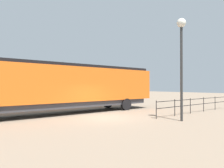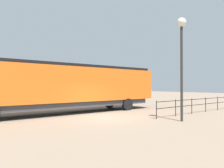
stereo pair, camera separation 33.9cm
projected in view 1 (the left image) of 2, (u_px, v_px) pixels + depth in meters
name	position (u px, v px, depth m)	size (l,w,h in m)	color
ground_plane	(106.00, 118.00, 15.02)	(120.00, 120.00, 0.00)	#84705B
locomotive	(71.00, 86.00, 17.54)	(3.04, 17.37, 4.00)	orange
lamp_post	(181.00, 45.00, 13.56)	(0.58, 0.58, 6.59)	#2D2D2D
platform_fence	(197.00, 103.00, 17.84)	(0.05, 10.83, 1.25)	black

